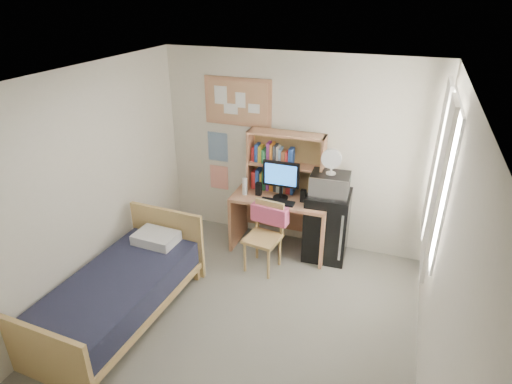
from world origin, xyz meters
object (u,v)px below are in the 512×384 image
(bed, at_px, (119,297))
(desk_fan, at_px, (332,162))
(speaker_left, at_px, (259,189))
(speaker_right, at_px, (303,196))
(bulletin_board, at_px, (238,102))
(microwave, at_px, (330,184))
(desk, at_px, (281,223))
(desk_chair, at_px, (263,238))
(mini_fridge, at_px, (327,225))
(monitor, at_px, (281,180))

(bed, xyz_separation_m, desk_fan, (1.85, 1.95, 1.09))
(speaker_left, distance_m, speaker_right, 0.60)
(bulletin_board, xyz_separation_m, speaker_left, (0.44, -0.39, -1.03))
(microwave, bearing_deg, bulletin_board, 164.57)
(desk, bearing_deg, microwave, 1.68)
(desk_fan, bearing_deg, desk_chair, -144.29)
(desk, distance_m, mini_fridge, 0.62)
(microwave, bearing_deg, speaker_left, -177.25)
(speaker_right, bearing_deg, mini_fridge, 17.23)
(desk_fan, bearing_deg, speaker_right, -168.28)
(desk, xyz_separation_m, monitor, (0.00, -0.06, 0.65))
(desk, bearing_deg, bulletin_board, 155.23)
(monitor, height_order, speaker_left, monitor)
(speaker_right, relative_size, desk_fan, 0.54)
(desk_chair, distance_m, desk_fan, 1.27)
(desk, relative_size, mini_fridge, 1.38)
(desk_chair, bearing_deg, desk_fan, 46.43)
(monitor, bearing_deg, speaker_right, -0.00)
(bulletin_board, distance_m, speaker_left, 1.19)
(bulletin_board, relative_size, monitor, 1.86)
(speaker_right, bearing_deg, desk, 168.69)
(mini_fridge, relative_size, speaker_left, 5.39)
(desk, distance_m, monitor, 0.66)
(mini_fridge, xyz_separation_m, desk_fan, (0.00, -0.02, 0.89))
(mini_fridge, relative_size, monitor, 1.83)
(microwave, bearing_deg, desk_chair, -144.29)
(mini_fridge, relative_size, speaker_right, 5.67)
(monitor, bearing_deg, speaker_left, 180.00)
(speaker_left, relative_size, microwave, 0.36)
(bed, distance_m, microwave, 2.81)
(desk_chair, xyz_separation_m, microwave, (0.69, 0.56, 0.62))
(desk, relative_size, desk_fan, 4.20)
(bulletin_board, distance_m, mini_fridge, 2.00)
(bulletin_board, height_order, desk, bulletin_board)
(mini_fridge, height_order, speaker_right, speaker_right)
(bulletin_board, distance_m, monitor, 1.20)
(desk_chair, bearing_deg, microwave, 46.43)
(bed, bearing_deg, desk, 59.67)
(desk, distance_m, desk_fan, 1.14)
(desk_chair, relative_size, desk_fan, 2.94)
(bulletin_board, bearing_deg, mini_fridge, -11.60)
(speaker_left, bearing_deg, speaker_right, -0.00)
(desk_chair, relative_size, speaker_left, 5.22)
(desk_chair, xyz_separation_m, mini_fridge, (0.69, 0.58, 0.01))
(bulletin_board, xyz_separation_m, desk_fan, (1.35, -0.30, -0.56))
(bulletin_board, relative_size, desk_chair, 1.04)
(bed, height_order, desk_fan, desk_fan)
(speaker_right, bearing_deg, microwave, 13.85)
(speaker_right, xyz_separation_m, desk_fan, (0.32, 0.08, 0.47))
(bulletin_board, xyz_separation_m, mini_fridge, (1.35, -0.28, -1.46))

